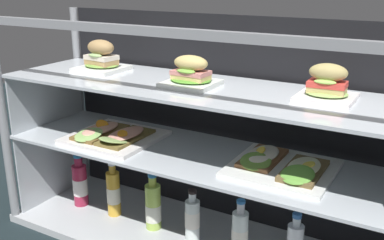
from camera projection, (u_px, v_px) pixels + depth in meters
The scene contains 16 objects.
case_base_deck at pixel (192, 240), 1.80m from camera, with size 1.55×0.48×0.03m, color silver.
case_frame at pixel (209, 120), 1.77m from camera, with size 1.55×0.48×0.88m.
riser_lower_tier at pixel (192, 198), 1.74m from camera, with size 1.48×0.41×0.35m.
shelf_lower_glass at pixel (192, 154), 1.69m from camera, with size 1.50×0.43×0.01m, color silver.
riser_upper_tier at pixel (192, 121), 1.65m from camera, with size 1.48×0.41×0.24m.
shelf_upper_glass at pixel (192, 87), 1.61m from camera, with size 1.50×0.43×0.01m, color silver.
plated_roll_sandwich_left_of_center at pixel (101, 59), 1.84m from camera, with size 0.18×0.18×0.13m.
plated_roll_sandwich_near_right_corner at pixel (190, 74), 1.59m from camera, with size 0.18×0.18×0.11m.
plated_roll_sandwich_far_right at pixel (327, 86), 1.42m from camera, with size 0.18×0.18×0.12m.
open_sandwich_tray_far_right at pixel (113, 135), 1.81m from camera, with size 0.34×0.32×0.07m.
open_sandwich_tray_center at pixel (282, 166), 1.53m from camera, with size 0.34×0.32×0.06m.
juice_bottle_front_left_end at pixel (80, 184), 2.03m from camera, with size 0.07×0.07×0.24m.
juice_bottle_near_post at pixel (114, 193), 1.94m from camera, with size 0.06×0.06×0.25m.
juice_bottle_front_fourth at pixel (153, 207), 1.84m from camera, with size 0.06×0.06×0.24m.
juice_bottle_front_second at pixel (192, 219), 1.76m from camera, with size 0.06×0.06×0.21m.
juice_bottle_front_middle at pixel (240, 234), 1.65m from camera, with size 0.06×0.06×0.23m.
Camera 1 is at (0.78, -1.36, 1.03)m, focal length 42.42 mm.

